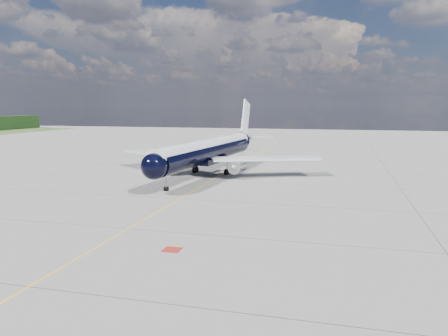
{
  "coord_description": "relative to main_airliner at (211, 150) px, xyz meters",
  "views": [
    {
      "loc": [
        20.69,
        -44.58,
        12.6
      ],
      "look_at": [
        5.41,
        13.15,
        4.0
      ],
      "focal_mm": 35.0,
      "sensor_mm": 36.0,
      "label": 1
    }
  ],
  "objects": [
    {
      "name": "ground",
      "position": [
        2.19,
        -2.23,
        -4.35
      ],
      "size": [
        320.0,
        320.0,
        0.0
      ],
      "primitive_type": "plane",
      "color": "gray",
      "rests_on": "ground"
    },
    {
      "name": "taxiway_centerline",
      "position": [
        2.19,
        -7.23,
        -4.35
      ],
      "size": [
        0.16,
        160.0,
        0.01
      ],
      "primitive_type": "cube",
      "color": "yellow",
      "rests_on": "ground"
    },
    {
      "name": "red_marking",
      "position": [
        8.99,
        -42.23,
        -4.35
      ],
      "size": [
        1.6,
        1.6,
        0.01
      ],
      "primitive_type": "cube",
      "color": "maroon",
      "rests_on": "ground"
    },
    {
      "name": "main_airliner",
      "position": [
        0.0,
        0.0,
        0.0
      ],
      "size": [
        39.74,
        48.58,
        14.03
      ],
      "rotation": [
        0.0,
        0.0,
        -0.09
      ],
      "color": "black",
      "rests_on": "ground"
    }
  ]
}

